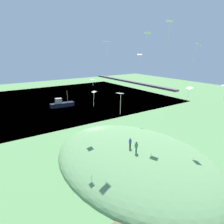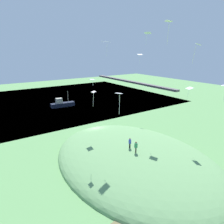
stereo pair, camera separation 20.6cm
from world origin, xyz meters
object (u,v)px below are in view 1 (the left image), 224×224
kite_5 (120,96)px  kite_9 (140,55)px  person_watching_kites (130,142)px  kite_8 (169,23)px  kite_10 (198,46)px  kite_1 (92,80)px  person_with_child (136,146)px  kite_0 (189,89)px  kite_6 (94,93)px  kite_2 (148,34)px  kite_3 (224,86)px  boat_on_lake (62,104)px  kite_7 (106,42)px

kite_5 → kite_9: bearing=134.6°
person_watching_kites → kite_8: (7.18, -1.80, 15.27)m
kite_10 → kite_1: bearing=-168.7°
person_with_child → kite_8: size_ratio=0.78×
person_watching_kites → kite_10: size_ratio=0.78×
kite_0 → kite_6: bearing=-110.4°
kite_8 → kite_5: bearing=-104.1°
kite_2 → kite_9: (-9.43, 6.95, -3.51)m
kite_1 → kite_10: kite_10 is taller
kite_1 → kite_5: 15.61m
kite_10 → kite_6: bearing=-145.6°
person_watching_kites → kite_3: size_ratio=0.68×
kite_2 → kite_6: 14.07m
kite_3 → kite_5: kite_5 is taller
boat_on_lake → kite_6: 35.84m
kite_5 → kite_10: kite_10 is taller
boat_on_lake → kite_9: (21.82, 10.60, 14.35)m
kite_2 → kite_10: bearing=-20.5°
person_with_child → kite_0: bearing=107.1°
person_with_child → kite_7: (-5.07, -1.58, 13.87)m
kite_0 → kite_1: (-11.63, -9.89, 0.75)m
boat_on_lake → kite_0: kite_0 is taller
kite_2 → kite_9: 12.23m
kite_2 → person_with_child: bearing=-49.1°
kite_1 → boat_on_lake: bearing=171.0°
kite_3 → person_watching_kites: bearing=-122.0°
kite_5 → kite_8: bearing=75.9°
kite_10 → boat_on_lake: bearing=178.8°
kite_1 → kite_2: bearing=61.2°
kite_6 → kite_0: bearing=69.6°
boat_on_lake → kite_2: bearing=100.3°
kite_7 → kite_10: size_ratio=0.94×
kite_7 → kite_3: bearing=50.6°
kite_2 → person_watching_kites: bearing=-56.7°
kite_8 → kite_3: bearing=91.8°
kite_1 → kite_2: 11.54m
kite_5 → kite_7: kite_7 is taller
person_watching_kites → kite_7: 14.46m
kite_6 → kite_10: bearing=34.4°
kite_7 → kite_9: size_ratio=0.94×
kite_3 → kite_2: bearing=-159.3°
kite_9 → kite_6: bearing=-57.3°
kite_1 → kite_9: bearing=108.9°
kite_7 → kite_8: bearing=-0.4°
kite_8 → kite_10: bearing=79.7°
kite_3 → kite_5: (-0.78, -17.32, 0.65)m
kite_8 → kite_2: bearing=143.8°
kite_7 → kite_5: bearing=-26.4°
kite_1 → kite_9: kite_9 is taller
kite_10 → kite_8: bearing=-100.3°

